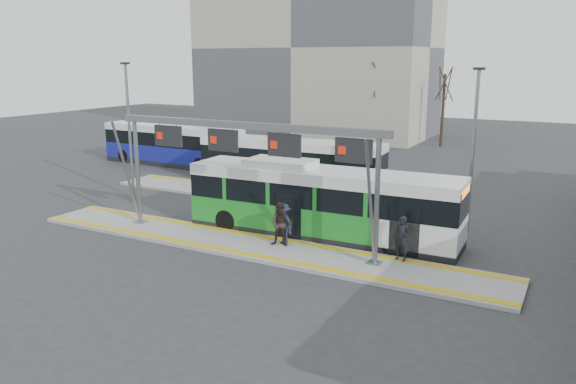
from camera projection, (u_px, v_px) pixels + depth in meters
name	position (u px, v px, depth m)	size (l,w,h in m)	color
ground	(251.00, 247.00, 24.13)	(120.00, 120.00, 0.00)	#2D2D30
platform_main	(251.00, 246.00, 24.12)	(22.00, 3.00, 0.15)	gray
platform_second	(265.00, 196.00, 32.82)	(20.00, 3.00, 0.15)	gray
tactile_main	(250.00, 244.00, 24.10)	(22.00, 2.65, 0.02)	gold
tactile_second	(275.00, 191.00, 33.78)	(20.00, 0.35, 0.02)	gold
gantry	(245.00, 147.00, 23.52)	(13.00, 1.68, 5.20)	slate
apartment_block	(317.00, 46.00, 59.31)	(24.50, 12.50, 18.40)	#A9A08D
hero_bus	(321.00, 203.00, 25.29)	(12.50, 3.10, 3.41)	black
bg_bus_green	(291.00, 164.00, 35.39)	(11.99, 3.05, 2.97)	black
bg_bus_blue	(173.00, 145.00, 42.80)	(11.68, 2.86, 3.03)	black
passenger_a	(402.00, 239.00, 21.93)	(0.66, 0.43, 1.81)	black
passenger_b	(281.00, 224.00, 23.69)	(0.92, 0.72, 1.89)	#2D201E
passenger_c	(283.00, 224.00, 23.93)	(1.16, 0.67, 1.79)	#1D2134
tree_left	(379.00, 80.00, 51.35)	(1.40, 1.40, 7.97)	#382B21
tree_mid	(445.00, 84.00, 50.90)	(1.40, 1.40, 7.48)	#382B21
tree_far	(221.00, 69.00, 60.86)	(1.40, 1.40, 9.09)	#382B21
lamp_west	(129.00, 127.00, 31.90)	(0.50, 0.25, 7.73)	slate
lamp_east	(473.00, 146.00, 25.56)	(0.50, 0.25, 7.55)	slate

